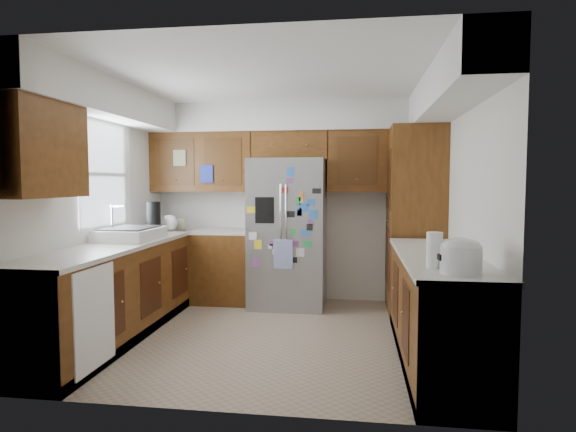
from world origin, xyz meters
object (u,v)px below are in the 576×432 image
object	(u,v)px
pantry	(415,220)
fridge	(288,233)
rice_cooker	(461,255)
paper_towel	(434,250)

from	to	relation	value
pantry	fridge	bearing A→B (deg)	177.94
rice_cooker	paper_towel	world-z (taller)	paper_towel
pantry	rice_cooker	xyz separation A→B (m)	(-0.00, -2.49, -0.03)
pantry	rice_cooker	bearing A→B (deg)	-90.01
paper_towel	rice_cooker	bearing A→B (deg)	-56.24
fridge	paper_towel	bearing A→B (deg)	-59.83
rice_cooker	paper_towel	distance (m)	0.24
fridge	paper_towel	world-z (taller)	fridge
fridge	rice_cooker	distance (m)	2.96
rice_cooker	pantry	bearing A→B (deg)	89.99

